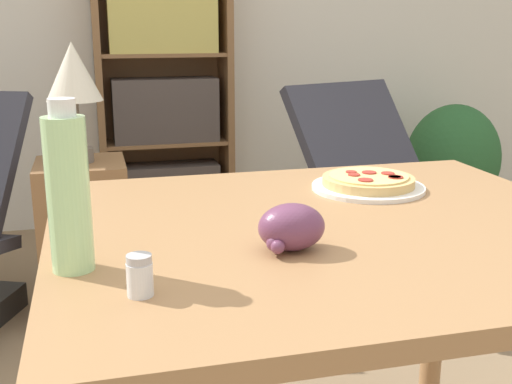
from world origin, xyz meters
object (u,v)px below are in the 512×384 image
object	(u,v)px
lounge_chair_far	(382,223)
bookshelf	(165,106)
potted_plant_floor	(453,162)
drink_bottle	(68,192)
salt_shaker	(140,276)
pizza_on_plate	(368,183)
table_lamp	(73,77)
grape_bunch	(293,228)
side_table	(85,239)

from	to	relation	value
lounge_chair_far	bookshelf	bearing A→B (deg)	108.15
potted_plant_floor	drink_bottle	bearing A→B (deg)	-132.33
lounge_chair_far	salt_shaker	bearing A→B (deg)	-145.27
pizza_on_plate	potted_plant_floor	size ratio (longest dim) A/B	0.37
lounge_chair_far	table_lamp	size ratio (longest dim) A/B	2.03
lounge_chair_far	pizza_on_plate	bearing A→B (deg)	-137.48
grape_bunch	table_lamp	xyz separation A→B (m)	(-0.37, 1.53, 0.13)
drink_bottle	bookshelf	distance (m)	2.62
grape_bunch	bookshelf	bearing A→B (deg)	88.20
salt_shaker	table_lamp	size ratio (longest dim) A/B	0.13
bookshelf	side_table	world-z (taller)	bookshelf
drink_bottle	lounge_chair_far	distance (m)	2.07
bookshelf	potted_plant_floor	xyz separation A→B (m)	(1.61, -0.34, -0.33)
side_table	salt_shaker	bearing A→B (deg)	-86.35
table_lamp	potted_plant_floor	distance (m)	2.25
pizza_on_plate	grape_bunch	size ratio (longest dim) A/B	2.25
pizza_on_plate	side_table	size ratio (longest dim) A/B	0.41
drink_bottle	bookshelf	size ratio (longest dim) A/B	0.18
pizza_on_plate	table_lamp	bearing A→B (deg)	118.94
side_table	table_lamp	xyz separation A→B (m)	(0.00, -0.00, 0.64)
drink_bottle	side_table	world-z (taller)	drink_bottle
bookshelf	table_lamp	world-z (taller)	bookshelf
pizza_on_plate	salt_shaker	distance (m)	0.72
bookshelf	table_lamp	bearing A→B (deg)	-113.38
salt_shaker	potted_plant_floor	xyz separation A→B (m)	(1.95, 2.37, -0.44)
grape_bunch	potted_plant_floor	size ratio (longest dim) A/B	0.16
salt_shaker	bookshelf	bearing A→B (deg)	82.71
pizza_on_plate	lounge_chair_far	bearing A→B (deg)	62.31
salt_shaker	lounge_chair_far	world-z (taller)	lounge_chair_far
potted_plant_floor	salt_shaker	bearing A→B (deg)	-129.49
bookshelf	potted_plant_floor	size ratio (longest dim) A/B	2.11
bookshelf	lounge_chair_far	bearing A→B (deg)	-52.07
drink_bottle	salt_shaker	size ratio (longest dim) A/B	4.41
grape_bunch	drink_bottle	world-z (taller)	drink_bottle
pizza_on_plate	table_lamp	world-z (taller)	table_lamp
salt_shaker	pizza_on_plate	bearing A→B (deg)	40.08
pizza_on_plate	table_lamp	size ratio (longest dim) A/B	0.57
side_table	potted_plant_floor	xyz separation A→B (m)	(2.06, 0.71, 0.05)
bookshelf	side_table	size ratio (longest dim) A/B	2.36
grape_bunch	salt_shaker	distance (m)	0.29
drink_bottle	salt_shaker	world-z (taller)	drink_bottle
pizza_on_plate	grape_bunch	bearing A→B (deg)	-130.34
pizza_on_plate	drink_bottle	size ratio (longest dim) A/B	0.97
drink_bottle	side_table	bearing A→B (deg)	90.51
pizza_on_plate	side_table	distance (m)	1.45
bookshelf	side_table	xyz separation A→B (m)	(-0.45, -1.05, -0.39)
side_table	pizza_on_plate	bearing A→B (deg)	-61.06
lounge_chair_far	side_table	distance (m)	1.28
salt_shaker	side_table	xyz separation A→B (m)	(-0.11, 1.66, -0.49)
lounge_chair_far	table_lamp	distance (m)	1.44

